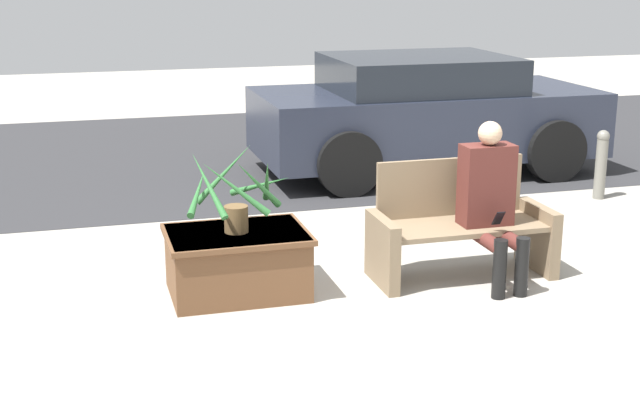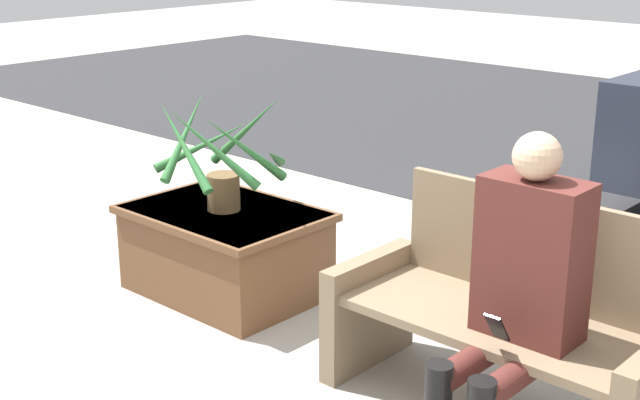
{
  "view_description": "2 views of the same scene",
  "coord_description": "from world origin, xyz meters",
  "px_view_note": "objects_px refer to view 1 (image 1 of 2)",
  "views": [
    {
      "loc": [
        -2.7,
        -5.75,
        2.44
      ],
      "look_at": [
        -0.87,
        0.75,
        0.62
      ],
      "focal_mm": 50.0,
      "sensor_mm": 36.0,
      "label": 1
    },
    {
      "loc": [
        1.89,
        -2.55,
        2.0
      ],
      "look_at": [
        -1.07,
        0.72,
        0.6
      ],
      "focal_mm": 50.0,
      "sensor_mm": 36.0,
      "label": 2
    }
  ],
  "objects_px": {
    "parked_car": "(424,113)",
    "bollard_post": "(601,163)",
    "bench": "(459,227)",
    "person_seated": "(491,198)",
    "potted_plant": "(236,196)",
    "planter_box": "(237,260)"
  },
  "relations": [
    {
      "from": "person_seated",
      "to": "potted_plant",
      "type": "relative_size",
      "value": 1.56
    },
    {
      "from": "potted_plant",
      "to": "parked_car",
      "type": "xyz_separation_m",
      "value": [
        2.88,
        3.42,
        -0.06
      ]
    },
    {
      "from": "bench",
      "to": "potted_plant",
      "type": "relative_size",
      "value": 1.76
    },
    {
      "from": "person_seated",
      "to": "potted_plant",
      "type": "distance_m",
      "value": 1.96
    },
    {
      "from": "planter_box",
      "to": "bollard_post",
      "type": "distance_m",
      "value": 4.53
    },
    {
      "from": "planter_box",
      "to": "parked_car",
      "type": "relative_size",
      "value": 0.27
    },
    {
      "from": "bench",
      "to": "person_seated",
      "type": "xyz_separation_m",
      "value": [
        0.16,
        -0.19,
        0.28
      ]
    },
    {
      "from": "parked_car",
      "to": "bollard_post",
      "type": "bearing_deg",
      "value": -52.32
    },
    {
      "from": "potted_plant",
      "to": "bollard_post",
      "type": "bearing_deg",
      "value": 22.27
    },
    {
      "from": "bench",
      "to": "bollard_post",
      "type": "relative_size",
      "value": 1.94
    },
    {
      "from": "parked_car",
      "to": "bollard_post",
      "type": "distance_m",
      "value": 2.18
    },
    {
      "from": "person_seated",
      "to": "parked_car",
      "type": "distance_m",
      "value": 3.78
    },
    {
      "from": "planter_box",
      "to": "parked_car",
      "type": "bearing_deg",
      "value": 49.88
    },
    {
      "from": "bench",
      "to": "planter_box",
      "type": "bearing_deg",
      "value": 178.24
    },
    {
      "from": "potted_plant",
      "to": "bollard_post",
      "type": "height_order",
      "value": "potted_plant"
    },
    {
      "from": "bench",
      "to": "person_seated",
      "type": "distance_m",
      "value": 0.38
    },
    {
      "from": "bollard_post",
      "to": "potted_plant",
      "type": "bearing_deg",
      "value": -157.73
    },
    {
      "from": "bench",
      "to": "person_seated",
      "type": "relative_size",
      "value": 1.13
    },
    {
      "from": "person_seated",
      "to": "parked_car",
      "type": "relative_size",
      "value": 0.32
    },
    {
      "from": "bench",
      "to": "parked_car",
      "type": "distance_m",
      "value": 3.65
    },
    {
      "from": "potted_plant",
      "to": "bollard_post",
      "type": "relative_size",
      "value": 1.1
    },
    {
      "from": "bench",
      "to": "potted_plant",
      "type": "bearing_deg",
      "value": 178.35
    }
  ]
}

